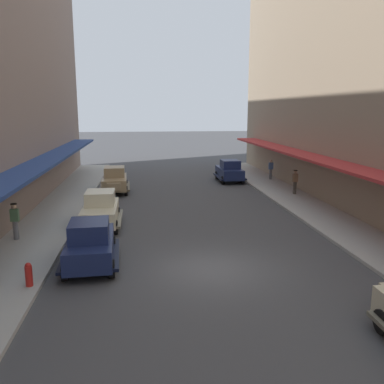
{
  "coord_description": "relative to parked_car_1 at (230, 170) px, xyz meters",
  "views": [
    {
      "loc": [
        -2.5,
        -14.62,
        5.96
      ],
      "look_at": [
        0.0,
        6.0,
        1.8
      ],
      "focal_mm": 38.68,
      "sensor_mm": 36.0,
      "label": 1
    }
  ],
  "objects": [
    {
      "name": "ground_plane",
      "position": [
        -4.76,
        -19.07,
        -0.94
      ],
      "size": [
        200.0,
        200.0,
        0.0
      ],
      "primitive_type": "plane",
      "color": "#424244"
    },
    {
      "name": "sidewalk_left",
      "position": [
        -12.26,
        -19.07,
        -0.87
      ],
      "size": [
        3.0,
        60.0,
        0.15
      ],
      "primitive_type": "cube",
      "color": "#A8A59E",
      "rests_on": "ground"
    },
    {
      "name": "parked_car_1",
      "position": [
        0.0,
        0.0,
        0.0
      ],
      "size": [
        2.17,
        4.27,
        1.84
      ],
      "color": "#19234C",
      "rests_on": "ground"
    },
    {
      "name": "parked_car_2",
      "position": [
        -9.45,
        -12.69,
        0.0
      ],
      "size": [
        2.17,
        4.27,
        1.84
      ],
      "color": "beige",
      "rests_on": "ground"
    },
    {
      "name": "parked_car_3",
      "position": [
        -9.29,
        -3.51,
        0.0
      ],
      "size": [
        2.25,
        4.3,
        1.84
      ],
      "color": "#997F5B",
      "rests_on": "ground"
    },
    {
      "name": "parked_car_4",
      "position": [
        -9.31,
        -18.16,
        0.0
      ],
      "size": [
        2.31,
        4.32,
        1.84
      ],
      "color": "#19234C",
      "rests_on": "ground"
    },
    {
      "name": "fire_hydrant",
      "position": [
        -11.11,
        -20.16,
        -0.38
      ],
      "size": [
        0.24,
        0.24,
        0.82
      ],
      "color": "#B21E19",
      "rests_on": "sidewalk_left"
    },
    {
      "name": "pedestrian_0",
      "position": [
        -13.03,
        -14.81,
        0.07
      ],
      "size": [
        0.36,
        0.28,
        1.67
      ],
      "color": "slate",
      "rests_on": "sidewalk_left"
    },
    {
      "name": "pedestrian_1",
      "position": [
        3.3,
        -6.36,
        0.07
      ],
      "size": [
        0.36,
        0.28,
        1.67
      ],
      "color": "#4C4238",
      "rests_on": "sidewalk_right"
    },
    {
      "name": "pedestrian_2",
      "position": [
        3.51,
        -0.17,
        0.05
      ],
      "size": [
        0.36,
        0.24,
        1.64
      ],
      "color": "slate",
      "rests_on": "sidewalk_right"
    }
  ]
}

